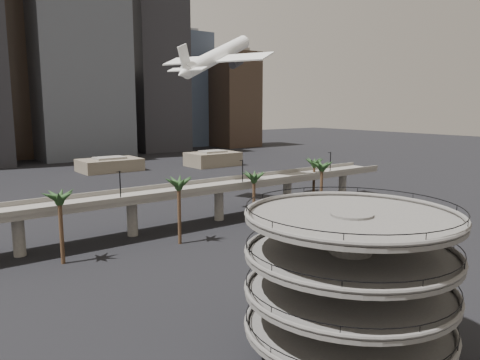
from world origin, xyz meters
TOP-DOWN VIEW (x-y plane):
  - ground at (0.00, 0.00)m, footprint 700.00×700.00m
  - parking_ramp at (-13.00, -4.00)m, footprint 22.20×22.20m
  - overpass at (0.00, 55.00)m, footprint 130.00×9.30m
  - palm_trees at (11.58, 47.18)m, footprint 76.40×18.40m
  - low_buildings at (6.89, 142.30)m, footprint 135.00×27.50m
  - skyline at (15.11, 217.08)m, footprint 269.00×86.00m
  - airborne_jet at (19.19, 67.16)m, footprint 32.60×30.31m
  - car_a at (7.36, 17.15)m, footprint 4.65×2.11m
  - car_b at (6.15, 24.06)m, footprint 5.06×2.98m
  - car_c at (22.72, 14.48)m, footprint 5.83×3.85m

SIDE VIEW (x-z plane):
  - ground at x=0.00m, z-range 0.00..0.00m
  - car_a at x=7.36m, z-range 0.00..1.55m
  - car_c at x=22.72m, z-range 0.00..1.57m
  - car_b at x=6.15m, z-range 0.00..1.58m
  - low_buildings at x=6.89m, z-range -0.54..6.26m
  - overpass at x=0.00m, z-range -0.01..14.69m
  - parking_ramp at x=-13.00m, z-range 1.16..18.51m
  - palm_trees at x=11.58m, z-range 4.30..18.30m
  - airborne_jet at x=19.19m, z-range 31.87..46.84m
  - skyline at x=15.11m, z-range -16.88..108.95m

